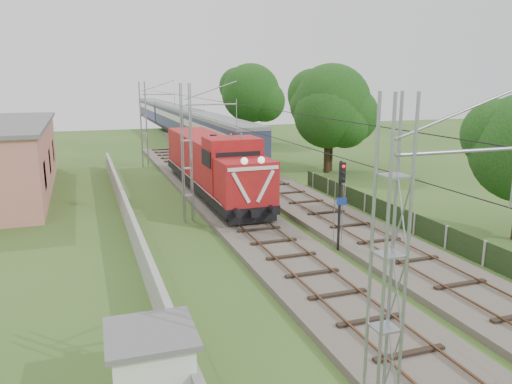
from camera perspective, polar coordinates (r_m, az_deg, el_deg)
name	(u,v)px	position (r m, az deg, el deg)	size (l,w,h in m)	color
ground	(329,296)	(19.97, 8.35, -11.66)	(140.00, 140.00, 0.00)	#34511E
track_main	(266,238)	(25.86, 1.16, -5.31)	(4.20, 70.00, 0.45)	#6B6054
track_side	(268,183)	(39.34, 1.36, 1.01)	(4.20, 80.00, 0.45)	#6B6054
catenary	(188,154)	(28.89, -7.81, 4.38)	(3.31, 70.00, 8.00)	gray
boundary_wall	(127,215)	(29.08, -14.49, -2.51)	(0.25, 40.00, 1.50)	#9E9E99
fence	(446,237)	(26.39, 20.93, -4.86)	(0.12, 32.00, 1.20)	black
locomotive	(212,163)	(35.59, -5.04, 3.29)	(3.21, 18.36, 4.66)	black
coach_rake	(177,118)	(75.68, -9.01, 8.38)	(3.13, 69.88, 3.62)	black
signal_post	(341,190)	(24.13, 9.69, 0.24)	(0.46, 0.38, 4.44)	black
relay_hut	(152,372)	(13.38, -11.77, -19.46)	(2.23, 2.23, 2.25)	silver
tree_b	(332,105)	(45.55, 8.68, 9.85)	(7.41, 7.05, 9.60)	#342215
tree_c	(329,114)	(44.71, 8.35, 8.76)	(6.40, 6.10, 8.30)	#342215
tree_d	(252,94)	(65.27, -0.52, 11.17)	(7.87, 7.50, 10.20)	#342215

